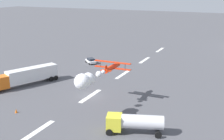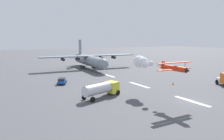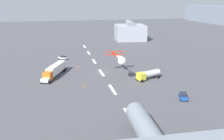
% 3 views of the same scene
% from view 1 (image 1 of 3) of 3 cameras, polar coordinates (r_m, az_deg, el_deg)
% --- Properties ---
extents(ground_plane, '(440.00, 440.00, 0.00)m').
position_cam_1_polar(ground_plane, '(58.35, -4.27, -5.09)').
color(ground_plane, '#4C4C51').
rests_on(ground_plane, ground).
extents(runway_stripe_0, '(8.00, 0.90, 0.01)m').
position_cam_1_polar(runway_stripe_0, '(102.58, 9.36, 3.91)').
color(runway_stripe_0, white).
rests_on(runway_stripe_0, ground).
extents(runway_stripe_1, '(8.00, 0.90, 0.01)m').
position_cam_1_polar(runway_stripe_1, '(87.23, 6.36, 1.93)').
color(runway_stripe_1, white).
rests_on(runway_stripe_1, ground).
extents(runway_stripe_2, '(8.00, 0.90, 0.01)m').
position_cam_1_polar(runway_stripe_2, '(72.36, 2.11, -0.89)').
color(runway_stripe_2, white).
rests_on(runway_stripe_2, ground).
extents(runway_stripe_3, '(8.00, 0.90, 0.01)m').
position_cam_1_polar(runway_stripe_3, '(58.35, -4.27, -5.09)').
color(runway_stripe_3, white).
rests_on(runway_stripe_3, ground).
extents(runway_stripe_4, '(8.00, 0.90, 0.01)m').
position_cam_1_polar(runway_stripe_4, '(46.00, -14.55, -11.57)').
color(runway_stripe_4, white).
rests_on(runway_stripe_4, ground).
extents(stunt_biplane_red, '(15.05, 7.30, 2.57)m').
position_cam_1_polar(stunt_biplane_red, '(47.64, -4.09, -1.48)').
color(stunt_biplane_red, red).
extents(semi_truck_orange, '(15.33, 8.64, 3.70)m').
position_cam_1_polar(semi_truck_orange, '(66.73, -16.42, -1.08)').
color(semi_truck_orange, silver).
rests_on(semi_truck_orange, ground).
extents(fuel_tanker_truck, '(5.14, 8.70, 2.90)m').
position_cam_1_polar(fuel_tanker_truck, '(43.54, 4.33, -10.16)').
color(fuel_tanker_truck, yellow).
rests_on(fuel_tanker_truck, ground).
extents(followme_car_yellow, '(3.97, 4.22, 1.52)m').
position_cam_1_polar(followme_car_yellow, '(83.00, -4.18, 1.84)').
color(followme_car_yellow, white).
rests_on(followme_car_yellow, ground).
extents(traffic_cone_near, '(0.44, 0.44, 0.75)m').
position_cam_1_polar(traffic_cone_near, '(68.85, -6.01, -1.52)').
color(traffic_cone_near, orange).
rests_on(traffic_cone_near, ground).
extents(traffic_cone_far, '(0.44, 0.44, 0.75)m').
position_cam_1_polar(traffic_cone_far, '(53.22, -18.26, -7.57)').
color(traffic_cone_far, orange).
rests_on(traffic_cone_far, ground).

